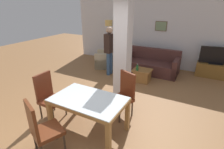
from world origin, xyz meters
TOP-DOWN VIEW (x-y plane):
  - ground_plane at (0.00, 0.00)m, footprint 18.00×18.00m
  - back_wall at (0.00, 4.60)m, footprint 7.20×0.09m
  - divider_pillar at (-0.10, 1.72)m, footprint 0.38×0.36m
  - dining_table at (0.00, 0.00)m, footprint 1.41×0.87m
  - dining_chair_head_left at (-1.09, 0.00)m, footprint 0.46×0.46m
  - dining_chair_far_right at (0.35, 0.85)m, footprint 0.60×0.60m
  - dining_chair_near_left at (-0.35, -0.84)m, footprint 0.60×0.60m
  - sofa at (0.14, 3.78)m, footprint 1.93×0.90m
  - armchair at (-1.60, 3.55)m, footprint 1.11×1.11m
  - coffee_table at (0.11, 2.82)m, footprint 0.58×0.50m
  - bottle at (-0.01, 2.68)m, footprint 0.08×0.08m
  - tv_stand at (2.19, 4.32)m, footprint 1.12×0.40m
  - tv_screen at (2.19, 4.32)m, footprint 1.06×0.27m
  - floor_lamp at (-1.83, 4.06)m, footprint 0.30×0.30m
  - standing_person at (-1.13, 2.86)m, footprint 0.23×0.39m

SIDE VIEW (x-z plane):
  - ground_plane at x=0.00m, z-range 0.00..0.00m
  - coffee_table at x=0.11m, z-range 0.01..0.42m
  - tv_stand at x=2.19m, z-range 0.00..0.49m
  - armchair at x=-1.60m, z-range -0.12..0.69m
  - sofa at x=0.14m, z-range -0.13..0.71m
  - bottle at x=-0.01m, z-range 0.39..0.61m
  - dining_chair_head_left at x=-1.09m, z-range 0.02..1.05m
  - dining_chair_far_right at x=0.35m, z-range 0.02..1.05m
  - dining_chair_near_left at x=-0.35m, z-range 0.02..1.05m
  - dining_table at x=0.00m, z-range 0.21..0.95m
  - tv_screen at x=2.19m, z-range 0.48..1.07m
  - standing_person at x=-1.13m, z-range 0.13..1.82m
  - divider_pillar at x=-0.10m, z-range 0.00..2.70m
  - back_wall at x=0.00m, z-range 0.00..2.70m
  - floor_lamp at x=-1.83m, z-range 0.60..2.37m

